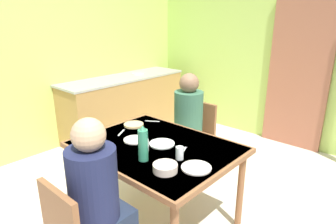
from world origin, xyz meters
TOP-DOWN VIEW (x-y plane):
  - ground_plane at (0.00, 0.00)m, footprint 6.56×6.56m
  - wall_back at (0.00, 2.52)m, footprint 4.17×0.10m
  - wall_left at (-1.98, 0.63)m, footprint 0.10×3.78m
  - door_wooden at (0.46, 2.44)m, footprint 0.80×0.05m
  - kitchen_counter at (-1.65, 1.16)m, footprint 0.61×2.02m
  - dining_table at (0.20, -0.05)m, footprint 1.28×0.99m
  - chair_far_diner at (-0.03, 0.80)m, footprint 0.40×0.40m
  - person_near_diner at (0.38, -0.76)m, footprint 0.30×0.37m
  - person_far_diner at (-0.03, 0.67)m, footprint 0.30×0.37m
  - water_bottle_green_near at (0.31, -0.29)m, footprint 0.07×0.07m
  - serving_bowl_center at (0.55, -0.31)m, footprint 0.17×0.17m
  - dinner_plate_near_left at (0.68, -0.13)m, footprint 0.21×0.21m
  - dinner_plate_near_right at (-0.28, -0.33)m, footprint 0.23×0.23m
  - dinner_plate_far_center at (0.23, -0.00)m, footprint 0.21×0.21m
  - dinner_plate_far_side at (0.00, -0.10)m, footprint 0.19×0.19m
  - drinking_glass_by_near_diner at (0.50, -0.10)m, footprint 0.06×0.06m
  - drinking_glass_by_far_diner at (0.21, -0.18)m, footprint 0.06×0.06m
  - bread_plate_sliced at (-0.27, 0.13)m, footprint 0.19×0.19m
  - cutlery_knife_near at (-0.22, -0.06)m, footprint 0.09×0.14m
  - cutlery_fork_near at (0.44, 0.02)m, footprint 0.08×0.14m
  - cutlery_knife_far at (-0.22, 0.34)m, footprint 0.14×0.09m

SIDE VIEW (x-z plane):
  - ground_plane at x=0.00m, z-range 0.00..0.00m
  - kitchen_counter at x=-1.65m, z-range 0.00..0.91m
  - chair_far_diner at x=-0.03m, z-range 0.06..0.93m
  - dining_table at x=0.20m, z-range 0.30..1.06m
  - cutlery_knife_near at x=-0.22m, z-range 0.75..0.76m
  - cutlery_fork_near at x=0.44m, z-range 0.75..0.76m
  - cutlery_knife_far at x=-0.22m, z-range 0.75..0.76m
  - dinner_plate_near_left at x=0.68m, z-range 0.75..0.76m
  - dinner_plate_near_right at x=-0.28m, z-range 0.75..0.76m
  - dinner_plate_far_center at x=0.23m, z-range 0.75..0.76m
  - dinner_plate_far_side at x=0.00m, z-range 0.75..0.76m
  - bread_plate_sliced at x=-0.27m, z-range 0.75..0.77m
  - serving_bowl_center at x=0.55m, z-range 0.75..0.81m
  - person_near_diner at x=0.38m, z-range 0.40..1.17m
  - person_far_diner at x=-0.03m, z-range 0.40..1.17m
  - drinking_glass_by_far_diner at x=0.21m, z-range 0.75..0.85m
  - drinking_glass_by_near_diner at x=0.50m, z-range 0.75..0.85m
  - water_bottle_green_near at x=0.31m, z-range 0.74..1.02m
  - door_wooden at x=0.46m, z-range 0.00..2.00m
  - wall_back at x=0.00m, z-range 0.00..2.81m
  - wall_left at x=-1.98m, z-range 0.00..2.81m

